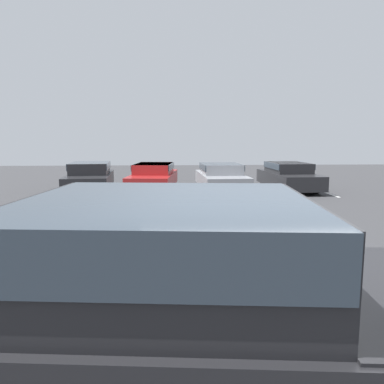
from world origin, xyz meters
TOP-DOWN VIEW (x-y plane):
  - stall_stripe_a at (-6.00, 13.59)m, footprint 0.12×4.83m
  - stall_stripe_b at (-3.08, 13.59)m, footprint 0.12×4.83m
  - stall_stripe_c at (-0.16, 13.59)m, footprint 0.12×4.83m
  - stall_stripe_d at (2.76, 13.59)m, footprint 0.12×4.83m
  - stall_stripe_e at (5.68, 13.59)m, footprint 0.12×4.83m
  - pickup_truck at (-0.66, -0.37)m, footprint 5.84×2.59m
  - parked_sedan_a at (-4.43, 13.42)m, footprint 2.11×4.44m
  - parked_sedan_b at (-1.69, 13.72)m, footprint 2.19×4.76m
  - parked_sedan_c at (1.32, 13.66)m, footprint 2.00×4.59m
  - parked_sedan_d at (4.36, 13.54)m, footprint 1.91×4.42m

SIDE VIEW (x-z plane):
  - stall_stripe_a at x=-6.00m, z-range 0.00..0.01m
  - stall_stripe_b at x=-3.08m, z-range 0.00..0.01m
  - stall_stripe_c at x=-0.16m, z-range 0.00..0.01m
  - stall_stripe_d at x=2.76m, z-range 0.00..0.01m
  - stall_stripe_e at x=5.68m, z-range 0.00..0.01m
  - parked_sedan_c at x=1.32m, z-range 0.04..1.22m
  - parked_sedan_b at x=-1.69m, z-range 0.04..1.23m
  - parked_sedan_d at x=4.36m, z-range 0.04..1.26m
  - parked_sedan_a at x=-4.43m, z-range 0.04..1.31m
  - pickup_truck at x=-0.66m, z-range -0.01..1.84m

